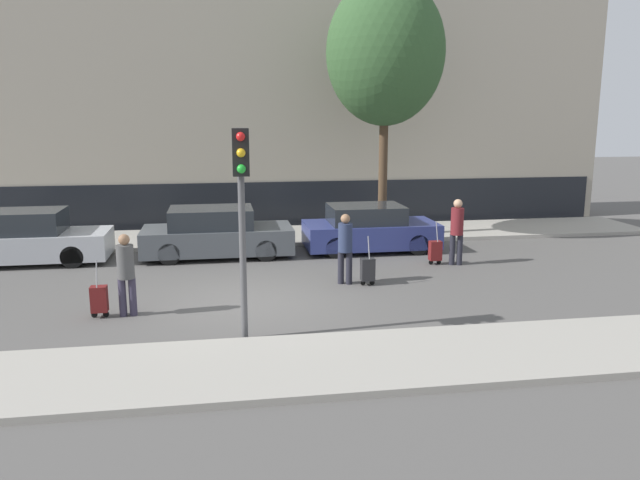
% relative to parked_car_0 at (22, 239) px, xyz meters
% --- Properties ---
extents(ground_plane, '(80.00, 80.00, 0.00)m').
position_rel_parked_car_0_xyz_m(ground_plane, '(5.80, -4.58, -0.68)').
color(ground_plane, '#565451').
extents(sidewalk_near, '(28.00, 2.50, 0.12)m').
position_rel_parked_car_0_xyz_m(sidewalk_near, '(5.80, -8.33, -0.62)').
color(sidewalk_near, '#A39E93').
rests_on(sidewalk_near, ground_plane).
extents(sidewalk_far, '(28.00, 3.00, 0.12)m').
position_rel_parked_car_0_xyz_m(sidewalk_far, '(5.80, 2.42, -0.62)').
color(sidewalk_far, '#A39E93').
rests_on(sidewalk_far, ground_plane).
extents(building_facade, '(28.00, 2.14, 10.71)m').
position_rel_parked_car_0_xyz_m(building_facade, '(5.80, 5.66, 4.66)').
color(building_facade, '#A89E8C').
rests_on(building_facade, ground_plane).
extents(parked_car_0, '(4.47, 1.72, 1.46)m').
position_rel_parked_car_0_xyz_m(parked_car_0, '(0.00, 0.00, 0.00)').
color(parked_car_0, '#B7BABF').
rests_on(parked_car_0, ground_plane).
extents(parked_car_1, '(4.22, 1.82, 1.41)m').
position_rel_parked_car_0_xyz_m(parked_car_1, '(5.21, -0.02, -0.02)').
color(parked_car_1, '#4C5156').
rests_on(parked_car_1, ground_plane).
extents(parked_car_2, '(3.90, 1.84, 1.37)m').
position_rel_parked_car_0_xyz_m(parked_car_2, '(9.70, 0.04, -0.03)').
color(parked_car_2, navy).
rests_on(parked_car_2, ground_plane).
extents(pedestrian_left, '(0.35, 0.34, 1.69)m').
position_rel_parked_car_0_xyz_m(pedestrian_left, '(3.43, -5.12, 0.28)').
color(pedestrian_left, '#383347').
rests_on(pedestrian_left, ground_plane).
extents(trolley_left, '(0.34, 0.29, 1.19)m').
position_rel_parked_car_0_xyz_m(trolley_left, '(2.88, -5.14, -0.30)').
color(trolley_left, maroon).
rests_on(trolley_left, ground_plane).
extents(pedestrian_center, '(0.34, 0.34, 1.70)m').
position_rel_parked_car_0_xyz_m(pedestrian_center, '(8.24, -3.48, 0.29)').
color(pedestrian_center, '#23232D').
rests_on(pedestrian_center, ground_plane).
extents(trolley_center, '(0.34, 0.29, 1.19)m').
position_rel_parked_car_0_xyz_m(trolley_center, '(8.75, -3.69, -0.29)').
color(trolley_center, '#262628').
rests_on(trolley_center, ground_plane).
extents(pedestrian_right, '(0.34, 0.34, 1.79)m').
position_rel_parked_car_0_xyz_m(pedestrian_right, '(11.58, -2.09, 0.35)').
color(pedestrian_right, '#23232D').
rests_on(pedestrian_right, ground_plane).
extents(trolley_right, '(0.34, 0.29, 1.18)m').
position_rel_parked_car_0_xyz_m(trolley_right, '(11.05, -1.96, -0.30)').
color(trolley_right, maroon).
rests_on(trolley_right, ground_plane).
extents(traffic_light, '(0.28, 0.47, 3.78)m').
position_rel_parked_car_0_xyz_m(traffic_light, '(5.70, -6.94, 2.02)').
color(traffic_light, '#515154').
rests_on(traffic_light, ground_plane).
extents(parked_bicycle, '(1.77, 0.06, 0.96)m').
position_rel_parked_car_0_xyz_m(parked_bicycle, '(4.50, 2.62, -0.18)').
color(parked_bicycle, black).
rests_on(parked_bicycle, sidewalk_far).
extents(bare_tree_near_crossing, '(3.66, 3.66, 7.98)m').
position_rel_parked_car_0_xyz_m(bare_tree_near_crossing, '(10.52, 1.63, 5.17)').
color(bare_tree_near_crossing, '#4C3826').
rests_on(bare_tree_near_crossing, sidewalk_far).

